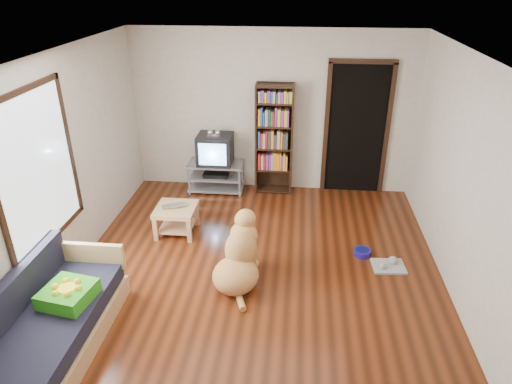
# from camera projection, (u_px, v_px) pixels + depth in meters

# --- Properties ---
(ground) EXTENTS (5.00, 5.00, 0.00)m
(ground) POSITION_uv_depth(u_px,v_px,m) (257.00, 272.00, 5.62)
(ground) COLOR #5C250F
(ground) RESTS_ON ground
(ceiling) EXTENTS (5.00, 5.00, 0.00)m
(ceiling) POSITION_uv_depth(u_px,v_px,m) (257.00, 56.00, 4.48)
(ceiling) COLOR white
(ceiling) RESTS_ON ground
(wall_back) EXTENTS (4.50, 0.00, 4.50)m
(wall_back) POSITION_uv_depth(u_px,v_px,m) (272.00, 113.00, 7.28)
(wall_back) COLOR beige
(wall_back) RESTS_ON ground
(wall_front) EXTENTS (4.50, 0.00, 4.50)m
(wall_front) POSITION_uv_depth(u_px,v_px,m) (218.00, 342.00, 2.82)
(wall_front) COLOR beige
(wall_front) RESTS_ON ground
(wall_left) EXTENTS (0.00, 5.00, 5.00)m
(wall_left) POSITION_uv_depth(u_px,v_px,m) (63.00, 169.00, 5.25)
(wall_left) COLOR beige
(wall_left) RESTS_ON ground
(wall_right) EXTENTS (0.00, 5.00, 5.00)m
(wall_right) POSITION_uv_depth(u_px,v_px,m) (467.00, 185.00, 4.85)
(wall_right) COLOR beige
(wall_right) RESTS_ON ground
(green_cushion) EXTENTS (0.52, 0.52, 0.15)m
(green_cushion) POSITION_uv_depth(u_px,v_px,m) (68.00, 294.00, 4.48)
(green_cushion) COLOR #28971C
(green_cushion) RESTS_ON sofa
(laptop) EXTENTS (0.40, 0.33, 0.03)m
(laptop) POSITION_uv_depth(u_px,v_px,m) (175.00, 207.00, 6.28)
(laptop) COLOR silver
(laptop) RESTS_ON coffee_table
(dog_bowl) EXTENTS (0.22, 0.22, 0.08)m
(dog_bowl) POSITION_uv_depth(u_px,v_px,m) (362.00, 252.00, 5.95)
(dog_bowl) COLOR navy
(dog_bowl) RESTS_ON ground
(grey_rag) EXTENTS (0.42, 0.35, 0.03)m
(grey_rag) POSITION_uv_depth(u_px,v_px,m) (388.00, 266.00, 5.71)
(grey_rag) COLOR #ADADAD
(grey_rag) RESTS_ON ground
(window) EXTENTS (0.03, 1.46, 1.70)m
(window) POSITION_uv_depth(u_px,v_px,m) (38.00, 170.00, 4.71)
(window) COLOR white
(window) RESTS_ON wall_left
(doorway) EXTENTS (1.03, 0.05, 2.19)m
(doorway) POSITION_uv_depth(u_px,v_px,m) (357.00, 126.00, 7.23)
(doorway) COLOR black
(doorway) RESTS_ON wall_back
(tv_stand) EXTENTS (0.90, 0.45, 0.50)m
(tv_stand) POSITION_uv_depth(u_px,v_px,m) (216.00, 176.00, 7.59)
(tv_stand) COLOR #99999E
(tv_stand) RESTS_ON ground
(crt_tv) EXTENTS (0.55, 0.52, 0.58)m
(crt_tv) POSITION_uv_depth(u_px,v_px,m) (215.00, 148.00, 7.40)
(crt_tv) COLOR black
(crt_tv) RESTS_ON tv_stand
(bookshelf) EXTENTS (0.60, 0.30, 1.80)m
(bookshelf) POSITION_uv_depth(u_px,v_px,m) (274.00, 134.00, 7.27)
(bookshelf) COLOR black
(bookshelf) RESTS_ON ground
(sofa) EXTENTS (0.80, 1.80, 0.80)m
(sofa) POSITION_uv_depth(u_px,v_px,m) (52.00, 324.00, 4.44)
(sofa) COLOR tan
(sofa) RESTS_ON ground
(coffee_table) EXTENTS (0.55, 0.55, 0.40)m
(coffee_table) POSITION_uv_depth(u_px,v_px,m) (176.00, 215.00, 6.36)
(coffee_table) COLOR tan
(coffee_table) RESTS_ON ground
(dog) EXTENTS (0.64, 1.06, 0.86)m
(dog) POSITION_uv_depth(u_px,v_px,m) (240.00, 258.00, 5.36)
(dog) COLOR #CF854F
(dog) RESTS_ON ground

